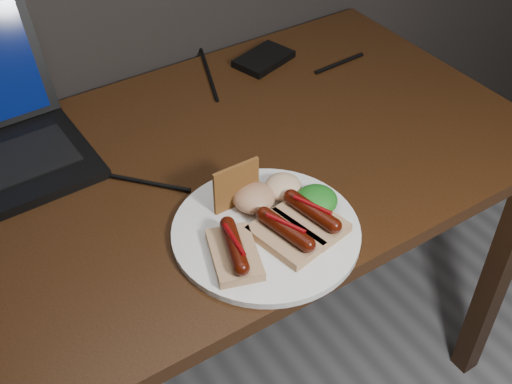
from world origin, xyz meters
name	(u,v)px	position (x,y,z in m)	size (l,w,h in m)	color
desk	(179,211)	(0.00, 1.38, 0.66)	(1.40, 0.70, 0.75)	#381F0E
hard_drive	(264,59)	(0.36, 1.63, 0.76)	(0.13, 0.08, 0.02)	black
desk_cables	(148,137)	(0.01, 1.51, 0.75)	(1.10, 0.43, 0.01)	black
plate	(266,232)	(0.06, 1.17, 0.76)	(0.31, 0.31, 0.01)	white
bread_sausage_left	(234,250)	(-0.02, 1.14, 0.78)	(0.10, 0.13, 0.04)	tan
bread_sausage_center	(285,234)	(0.06, 1.13, 0.78)	(0.09, 0.13, 0.04)	tan
bread_sausage_right	(312,216)	(0.12, 1.14, 0.78)	(0.09, 0.13, 0.04)	tan
crispbread	(236,186)	(0.05, 1.24, 0.80)	(0.09, 0.01, 0.09)	#945628
salad_greens	(317,200)	(0.15, 1.16, 0.78)	(0.07, 0.07, 0.04)	#124F0F
salsa_mound	(254,197)	(0.07, 1.22, 0.78)	(0.07, 0.07, 0.04)	maroon
coleslaw_mound	(283,187)	(0.13, 1.22, 0.78)	(0.06, 0.06, 0.04)	beige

